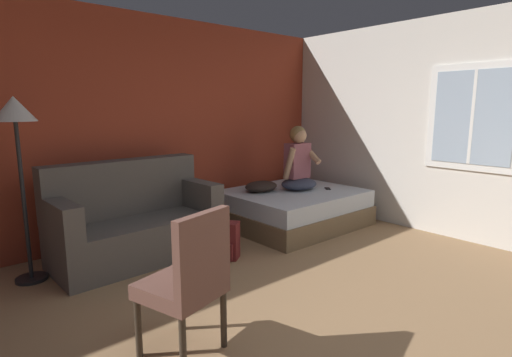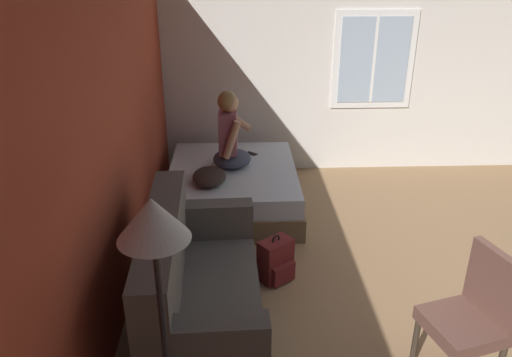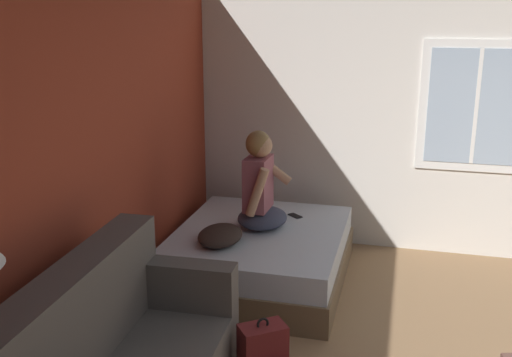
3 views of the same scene
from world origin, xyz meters
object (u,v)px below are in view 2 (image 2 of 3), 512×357
at_px(person_seated, 230,136).
at_px(cell_phone, 252,154).
at_px(couch, 197,293).
at_px(backpack, 276,261).
at_px(bed, 233,188).
at_px(side_chair, 473,314).
at_px(floor_lamp, 155,248).
at_px(throw_pillow, 209,177).

xyz_separation_m(person_seated, cell_phone, (0.33, -0.26, -0.35)).
height_order(couch, backpack, couch).
distance_m(bed, cell_phone, 0.56).
distance_m(couch, cell_phone, 2.66).
xyz_separation_m(bed, couch, (-2.17, 0.27, 0.16)).
distance_m(side_chair, floor_lamp, 2.23).
relative_size(bed, side_chair, 1.79).
bearing_deg(bed, couch, 172.99).
relative_size(bed, couch, 1.02).
relative_size(bed, floor_lamp, 1.03).
relative_size(backpack, floor_lamp, 0.27).
relative_size(couch, person_seated, 1.97).
relative_size(throw_pillow, cell_phone, 3.33).
xyz_separation_m(cell_phone, floor_lamp, (-3.61, 0.58, 0.94)).
relative_size(backpack, throw_pillow, 0.95).
xyz_separation_m(bed, person_seated, (0.11, 0.02, 0.60)).
distance_m(backpack, throw_pillow, 1.32).
bearing_deg(bed, throw_pillow, 146.32).
bearing_deg(floor_lamp, bed, -6.26).
bearing_deg(couch, side_chair, -104.28).
distance_m(couch, side_chair, 1.95).
bearing_deg(cell_phone, throw_pillow, 9.88).
distance_m(throw_pillow, cell_phone, 0.95).
bearing_deg(cell_phone, person_seated, 2.89).
distance_m(side_chair, person_seated, 3.23).
xyz_separation_m(backpack, throw_pillow, (1.10, 0.64, 0.36)).
bearing_deg(bed, side_chair, -148.54).
relative_size(side_chair, cell_phone, 6.81).
distance_m(backpack, cell_phone, 1.94).
xyz_separation_m(couch, side_chair, (-0.48, -1.89, 0.14)).
height_order(cell_phone, floor_lamp, floor_lamp).
distance_m(cell_phone, floor_lamp, 3.78).
relative_size(side_chair, floor_lamp, 0.58).
relative_size(couch, side_chair, 1.76).
xyz_separation_m(couch, cell_phone, (2.62, -0.50, 0.09)).
height_order(throw_pillow, floor_lamp, floor_lamp).
height_order(couch, cell_phone, couch).
distance_m(person_seated, cell_phone, 0.55).
distance_m(bed, person_seated, 0.61).
bearing_deg(side_chair, person_seated, 30.75).
distance_m(bed, couch, 2.19).
bearing_deg(floor_lamp, side_chair, -75.29).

